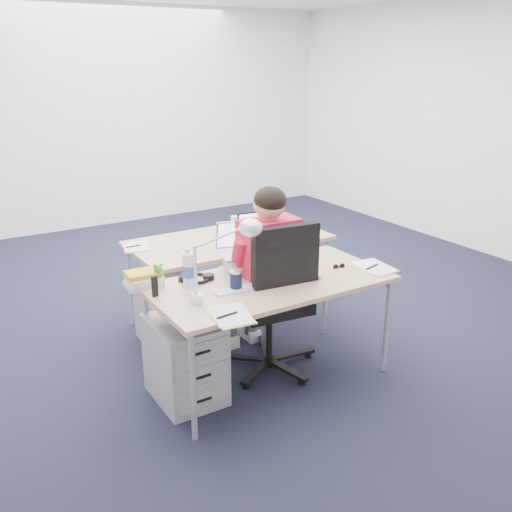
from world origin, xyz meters
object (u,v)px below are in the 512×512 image
at_px(seated_person, 259,274).
at_px(desk_lamp, 217,260).
at_px(desk_far, 229,244).
at_px(computer_mouse, 316,275).
at_px(headphones, 196,277).
at_px(dark_laptop, 259,226).
at_px(bear_figurine, 159,275).
at_px(drawer_pedestal_far, 169,310).
at_px(book_stack, 143,279).
at_px(sunglasses, 339,267).
at_px(can_koozie, 236,280).
at_px(water_bottle, 188,267).
at_px(wireless_keyboard, 233,290).
at_px(silver_laptop, 244,248).
at_px(cordless_phone, 155,286).
at_px(far_cup, 235,223).
at_px(office_chair, 271,329).
at_px(drawer_pedestal_near, 185,360).
at_px(desk_near, 270,287).

relative_size(seated_person, desk_lamp, 2.69).
height_order(desk_far, computer_mouse, computer_mouse).
distance_m(headphones, dark_laptop, 1.01).
relative_size(bear_figurine, desk_lamp, 0.32).
distance_m(drawer_pedestal_far, bear_figurine, 0.83).
relative_size(book_stack, sunglasses, 2.42).
bearing_deg(can_koozie, water_bottle, 136.11).
bearing_deg(computer_mouse, seated_person, 104.46).
xyz_separation_m(desk_far, wireless_keyboard, (-0.53, -0.99, 0.05)).
relative_size(silver_laptop, cordless_phone, 2.48).
bearing_deg(bear_figurine, sunglasses, 2.74).
bearing_deg(seated_person, water_bottle, -171.48).
xyz_separation_m(seated_person, silver_laptop, (-0.14, -0.03, 0.23)).
distance_m(desk_lamp, far_cup, 1.52).
relative_size(drawer_pedestal_far, headphones, 2.30).
distance_m(office_chair, cordless_phone, 0.95).
distance_m(drawer_pedestal_near, desk_lamp, 0.74).
distance_m(bear_figurine, dark_laptop, 1.21).
bearing_deg(silver_laptop, seated_person, 22.42).
height_order(silver_laptop, dark_laptop, silver_laptop).
distance_m(drawer_pedestal_far, headphones, 0.76).
bearing_deg(can_koozie, drawer_pedestal_near, 164.44).
bearing_deg(sunglasses, far_cup, 106.58).
bearing_deg(seated_person, drawer_pedestal_far, 129.75).
bearing_deg(silver_laptop, desk_near, -65.81).
bearing_deg(drawer_pedestal_far, computer_mouse, -55.37).
bearing_deg(computer_mouse, wireless_keyboard, 157.45).
relative_size(desk_near, desk_far, 1.00).
relative_size(drawer_pedestal_far, desk_lamp, 1.12).
bearing_deg(book_stack, can_koozie, -36.69).
distance_m(office_chair, water_bottle, 0.79).
xyz_separation_m(drawer_pedestal_near, silver_laptop, (0.54, 0.17, 0.62)).
xyz_separation_m(water_bottle, dark_laptop, (0.92, 0.61, -0.01)).
bearing_deg(office_chair, cordless_phone, -177.70).
relative_size(office_chair, dark_laptop, 3.63).
relative_size(wireless_keyboard, sunglasses, 2.67).
height_order(silver_laptop, headphones, silver_laptop).
height_order(desk_near, dark_laptop, dark_laptop).
bearing_deg(office_chair, desk_near, -121.59).
height_order(drawer_pedestal_far, dark_laptop, dark_laptop).
bearing_deg(book_stack, desk_near, -25.02).
height_order(seated_person, silver_laptop, seated_person).
bearing_deg(desk_lamp, drawer_pedestal_near, 128.54).
bearing_deg(bear_figurine, headphones, 11.52).
xyz_separation_m(desk_far, silver_laptop, (-0.28, -0.71, 0.21)).
xyz_separation_m(desk_near, headphones, (-0.41, 0.27, 0.07)).
distance_m(drawer_pedestal_far, water_bottle, 0.88).
relative_size(silver_laptop, computer_mouse, 3.37).
bearing_deg(sunglasses, cordless_phone, -178.67).
bearing_deg(drawer_pedestal_far, headphones, -93.76).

